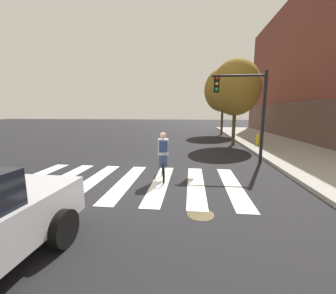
# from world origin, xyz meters

# --- Properties ---
(ground_plane) EXTENTS (120.00, 120.00, 0.00)m
(ground_plane) POSITION_xyz_m (0.00, 0.00, 0.00)
(ground_plane) COLOR black
(crosswalk_stripes) EXTENTS (7.72, 3.93, 0.01)m
(crosswalk_stripes) POSITION_xyz_m (-0.32, 0.00, 0.01)
(crosswalk_stripes) COLOR silver
(crosswalk_stripes) RESTS_ON ground
(manhole_cover) EXTENTS (0.64, 0.64, 0.01)m
(manhole_cover) POSITION_xyz_m (2.14, -2.08, 0.00)
(manhole_cover) COLOR #473D1E
(manhole_cover) RESTS_ON ground
(cyclist) EXTENTS (0.40, 1.70, 1.69)m
(cyclist) POSITION_xyz_m (0.91, 0.46, 0.84)
(cyclist) COLOR black
(cyclist) RESTS_ON ground
(traffic_light_near) EXTENTS (2.47, 0.28, 4.20)m
(traffic_light_near) POSITION_xyz_m (4.33, 3.38, 2.86)
(traffic_light_near) COLOR black
(traffic_light_near) RESTS_ON ground
(fire_hydrant) EXTENTS (0.33, 0.22, 0.78)m
(fire_hydrant) POSITION_xyz_m (6.44, 8.13, 0.53)
(fire_hydrant) COLOR gold
(fire_hydrant) RESTS_ON sidewalk
(street_tree_near) EXTENTS (3.38, 3.38, 6.02)m
(street_tree_near) POSITION_xyz_m (4.92, 8.86, 4.06)
(street_tree_near) COLOR #4C3823
(street_tree_near) RESTS_ON ground
(street_tree_mid) EXTENTS (3.81, 3.81, 6.77)m
(street_tree_mid) POSITION_xyz_m (5.04, 15.80, 4.57)
(street_tree_mid) COLOR #4C3823
(street_tree_mid) RESTS_ON ground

